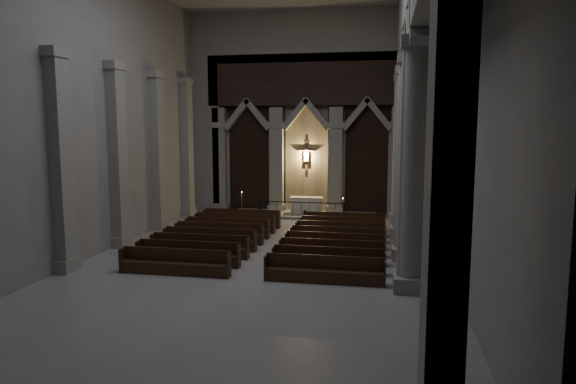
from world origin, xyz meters
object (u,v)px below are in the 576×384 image
object	(u,v)px
candle_stand_left	(242,210)
worshipper	(305,221)
candle_stand_right	(343,216)
altar	(307,205)
pews	(274,242)
altar_rail	(301,207)

from	to	relation	value
candle_stand_left	worshipper	bearing A→B (deg)	-37.76
candle_stand_left	candle_stand_right	distance (m)	5.97
altar	candle_stand_left	world-z (taller)	candle_stand_left
candle_stand_left	candle_stand_right	world-z (taller)	candle_stand_left
altar	candle_stand_left	bearing A→B (deg)	-164.78
altar	pews	size ratio (longest dim) A/B	0.20
altar_rail	pews	distance (m)	7.50
altar_rail	pews	size ratio (longest dim) A/B	0.52
worshipper	altar	bearing A→B (deg)	102.46
candle_stand_right	worshipper	size ratio (longest dim) A/B	1.28
altar_rail	altar	bearing A→B (deg)	76.72
candle_stand_right	altar_rail	bearing A→B (deg)	162.33
altar_rail	candle_stand_right	size ratio (longest dim) A/B	3.66
altar_rail	candle_stand_right	xyz separation A→B (m)	(2.45, -0.78, -0.28)
pews	altar_rail	bearing A→B (deg)	90.00
altar	worshipper	xyz separation A→B (m)	(0.56, -4.28, -0.11)
pews	worshipper	size ratio (longest dim) A/B	8.94
candle_stand_left	altar_rail	bearing A→B (deg)	3.43
candle_stand_right	pews	bearing A→B (deg)	-110.02
candle_stand_right	worshipper	world-z (taller)	candle_stand_right
altar	altar_rail	world-z (taller)	altar
pews	candle_stand_right	bearing A→B (deg)	69.98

